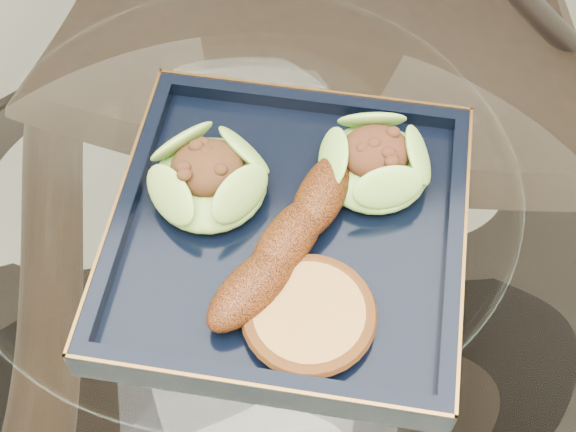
{
  "coord_description": "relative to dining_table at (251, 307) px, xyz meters",
  "views": [
    {
      "loc": [
        0.0,
        -0.36,
        1.31
      ],
      "look_at": [
        0.03,
        -0.03,
        0.8
      ],
      "focal_mm": 50.0,
      "sensor_mm": 36.0,
      "label": 1
    }
  ],
  "objects": [
    {
      "name": "dining_table",
      "position": [
        0.0,
        0.0,
        0.0
      ],
      "size": [
        1.13,
        1.13,
        0.77
      ],
      "color": "white",
      "rests_on": "ground"
    },
    {
      "name": "navy_plate",
      "position": [
        0.03,
        -0.03,
        0.17
      ],
      "size": [
        0.33,
        0.33,
        0.02
      ],
      "primitive_type": "cube",
      "rotation": [
        0.0,
        0.0,
        -0.25
      ],
      "color": "black",
      "rests_on": "dining_table"
    },
    {
      "name": "lettuce_wrap_left",
      "position": [
        -0.02,
        0.01,
        0.2
      ],
      "size": [
        0.11,
        0.11,
        0.03
      ],
      "primitive_type": "ellipsoid",
      "rotation": [
        0.0,
        0.0,
        0.23
      ],
      "color": "olive",
      "rests_on": "navy_plate"
    },
    {
      "name": "lettuce_wrap_right",
      "position": [
        0.11,
        0.02,
        0.2
      ],
      "size": [
        0.12,
        0.12,
        0.03
      ],
      "primitive_type": "ellipsoid",
      "rotation": [
        0.0,
        0.0,
        -0.4
      ],
      "color": "#5F992C",
      "rests_on": "navy_plate"
    },
    {
      "name": "roasted_plantain",
      "position": [
        0.03,
        -0.05,
        0.2
      ],
      "size": [
        0.14,
        0.16,
        0.03
      ],
      "primitive_type": "ellipsoid",
      "rotation": [
        0.0,
        0.0,
        0.91
      ],
      "color": "#5E2709",
      "rests_on": "navy_plate"
    },
    {
      "name": "crumb_patty",
      "position": [
        0.04,
        -0.11,
        0.19
      ],
      "size": [
        0.1,
        0.1,
        0.02
      ],
      "primitive_type": "cylinder",
      "rotation": [
        0.0,
        0.0,
        0.15
      ],
      "color": "#B7863D",
      "rests_on": "navy_plate"
    }
  ]
}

